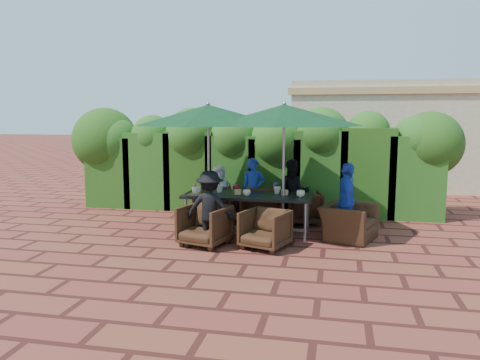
% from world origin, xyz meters
% --- Properties ---
extents(ground, '(80.00, 80.00, 0.00)m').
position_xyz_m(ground, '(0.00, 0.00, 0.00)').
color(ground, maroon).
rests_on(ground, ground).
extents(dining_table, '(2.39, 0.90, 0.75)m').
position_xyz_m(dining_table, '(0.24, 0.15, 0.68)').
color(dining_table, black).
rests_on(dining_table, ground).
extents(umbrella_left, '(2.82, 2.82, 2.46)m').
position_xyz_m(umbrella_left, '(-0.51, 0.14, 2.21)').
color(umbrella_left, gray).
rests_on(umbrella_left, ground).
extents(umbrella_right, '(2.80, 2.80, 2.46)m').
position_xyz_m(umbrella_right, '(0.90, 0.15, 2.21)').
color(umbrella_right, gray).
rests_on(umbrella_right, ground).
extents(chair_far_left, '(0.99, 0.95, 0.84)m').
position_xyz_m(chair_far_left, '(-0.73, 1.14, 0.42)').
color(chair_far_left, black).
rests_on(chair_far_left, ground).
extents(chair_far_mid, '(1.04, 1.01, 0.86)m').
position_xyz_m(chair_far_mid, '(0.29, 1.06, 0.43)').
color(chair_far_mid, black).
rests_on(chair_far_mid, ground).
extents(chair_far_right, '(0.85, 0.81, 0.74)m').
position_xyz_m(chair_far_right, '(1.21, 1.18, 0.37)').
color(chair_far_right, black).
rests_on(chair_far_right, ground).
extents(chair_near_left, '(0.91, 0.87, 0.76)m').
position_xyz_m(chair_near_left, '(-0.34, -0.78, 0.38)').
color(chair_near_left, black).
rests_on(chair_near_left, ground).
extents(chair_near_right, '(0.88, 0.85, 0.72)m').
position_xyz_m(chair_near_right, '(0.70, -0.75, 0.36)').
color(chair_near_right, black).
rests_on(chair_near_right, ground).
extents(chair_end_right, '(0.91, 1.12, 0.84)m').
position_xyz_m(chair_end_right, '(2.08, 0.13, 0.42)').
color(chair_end_right, black).
rests_on(chair_end_right, ground).
extents(adult_far_left, '(0.67, 0.55, 1.18)m').
position_xyz_m(adult_far_left, '(-0.57, 1.13, 0.59)').
color(adult_far_left, silver).
rests_on(adult_far_left, ground).
extents(adult_far_mid, '(0.56, 0.50, 1.33)m').
position_xyz_m(adult_far_mid, '(0.16, 1.17, 0.67)').
color(adult_far_mid, '#2141B8').
rests_on(adult_far_mid, ground).
extents(adult_far_right, '(0.69, 0.48, 1.33)m').
position_xyz_m(adult_far_right, '(1.01, 1.04, 0.67)').
color(adult_far_right, black).
rests_on(adult_far_right, ground).
extents(adult_near_left, '(0.85, 0.43, 1.28)m').
position_xyz_m(adult_near_left, '(-0.26, -0.72, 0.64)').
color(adult_near_left, black).
rests_on(adult_near_left, ground).
extents(adult_end_right, '(0.48, 0.85, 1.39)m').
position_xyz_m(adult_end_right, '(2.04, 0.08, 0.70)').
color(adult_end_right, '#2141B8').
rests_on(adult_end_right, ground).
extents(child_left, '(0.29, 0.24, 0.78)m').
position_xyz_m(child_left, '(-0.24, 1.26, 0.39)').
color(child_left, '#C3456F').
rests_on(child_left, ground).
extents(child_right, '(0.37, 0.34, 0.84)m').
position_xyz_m(child_right, '(0.66, 1.18, 0.42)').
color(child_right, '#71479B').
rests_on(child_right, ground).
extents(pedestrian_a, '(1.76, 0.76, 1.84)m').
position_xyz_m(pedestrian_a, '(1.40, 4.10, 0.92)').
color(pedestrian_a, '#248444').
rests_on(pedestrian_a, ground).
extents(pedestrian_b, '(0.78, 0.49, 1.60)m').
position_xyz_m(pedestrian_b, '(2.40, 4.44, 0.80)').
color(pedestrian_b, '#C3456F').
rests_on(pedestrian_b, ground).
extents(pedestrian_c, '(0.98, 1.03, 1.52)m').
position_xyz_m(pedestrian_c, '(3.24, 4.28, 0.76)').
color(pedestrian_c, gray).
rests_on(pedestrian_c, ground).
extents(cup_a, '(0.18, 0.18, 0.14)m').
position_xyz_m(cup_a, '(-0.72, 0.02, 0.82)').
color(cup_a, beige).
rests_on(cup_a, dining_table).
extents(cup_b, '(0.15, 0.15, 0.14)m').
position_xyz_m(cup_b, '(-0.34, 0.28, 0.82)').
color(cup_b, beige).
rests_on(cup_b, dining_table).
extents(cup_c, '(0.14, 0.14, 0.11)m').
position_xyz_m(cup_c, '(0.24, 0.01, 0.81)').
color(cup_c, beige).
rests_on(cup_c, dining_table).
extents(cup_d, '(0.14, 0.14, 0.13)m').
position_xyz_m(cup_d, '(0.76, 0.35, 0.82)').
color(cup_d, beige).
rests_on(cup_d, dining_table).
extents(cup_e, '(0.16, 0.16, 0.12)m').
position_xyz_m(cup_e, '(1.22, 0.08, 0.81)').
color(cup_e, beige).
rests_on(cup_e, dining_table).
extents(ketchup_bottle, '(0.04, 0.04, 0.17)m').
position_xyz_m(ketchup_bottle, '(0.03, 0.14, 0.83)').
color(ketchup_bottle, '#B20C0A').
rests_on(ketchup_bottle, dining_table).
extents(sauce_bottle, '(0.04, 0.04, 0.17)m').
position_xyz_m(sauce_bottle, '(0.23, 0.25, 0.83)').
color(sauce_bottle, '#4C230C').
rests_on(sauce_bottle, dining_table).
extents(serving_tray, '(0.35, 0.25, 0.02)m').
position_xyz_m(serving_tray, '(-0.66, -0.07, 0.76)').
color(serving_tray, '#986C49').
rests_on(serving_tray, dining_table).
extents(number_block_left, '(0.12, 0.06, 0.10)m').
position_xyz_m(number_block_left, '(0.06, 0.10, 0.80)').
color(number_block_left, tan).
rests_on(number_block_left, dining_table).
extents(number_block_right, '(0.12, 0.06, 0.10)m').
position_xyz_m(number_block_right, '(0.92, 0.22, 0.80)').
color(number_block_right, tan).
rests_on(number_block_right, dining_table).
extents(hedge_wall, '(9.10, 1.60, 2.40)m').
position_xyz_m(hedge_wall, '(-0.21, 2.32, 1.32)').
color(hedge_wall, '#1C3E10').
rests_on(hedge_wall, ground).
extents(building, '(6.20, 3.08, 3.20)m').
position_xyz_m(building, '(3.50, 6.99, 1.61)').
color(building, beige).
rests_on(building, ground).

